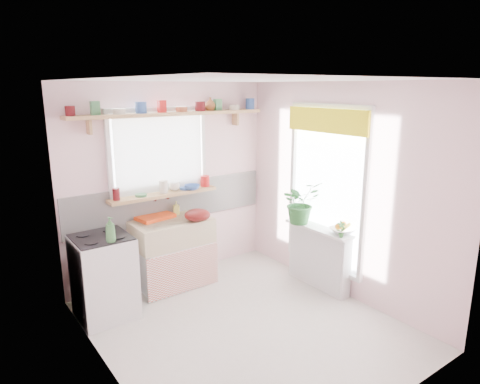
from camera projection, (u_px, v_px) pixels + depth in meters
room at (246, 177)px, 5.22m from camera, size 3.20×3.20×3.20m
sink_unit at (173, 252)px, 5.32m from camera, size 0.95×0.65×1.11m
cooker at (104, 276)px, 4.58m from camera, size 0.58×0.58×0.93m
radiator_ledge at (319, 256)px, 5.30m from camera, size 0.22×0.95×0.78m
windowsill at (164, 194)px, 5.30m from camera, size 1.40×0.22×0.04m
pine_shelf at (172, 114)px, 5.14m from camera, size 2.52×0.24×0.04m
shelf_crockery at (170, 108)px, 5.11m from camera, size 2.47×0.11×0.12m
sill_crockery at (164, 188)px, 5.28m from camera, size 1.35×0.11×0.12m
dish_tray at (154, 216)px, 5.30m from camera, size 0.49×0.40×0.04m
colander at (197, 215)px, 5.20m from camera, size 0.41×0.41×0.14m
jade_plant at (300, 202)px, 5.30m from camera, size 0.53×0.47×0.53m
fruit_bowl at (342, 231)px, 4.97m from camera, size 0.33×0.33×0.07m
herb_pot at (341, 229)px, 4.82m from camera, size 0.12×0.10×0.20m
soap_bottle_sink at (176, 208)px, 5.46m from camera, size 0.10×0.10×0.17m
sill_cup at (175, 187)px, 5.40m from camera, size 0.17×0.17×0.10m
sill_bowl at (192, 187)px, 5.45m from camera, size 0.26×0.26×0.06m
shelf_vase at (210, 104)px, 5.50m from camera, size 0.20×0.20×0.16m
cooker_bottle at (110, 230)px, 4.29m from camera, size 0.13×0.13×0.26m
fruit at (342, 226)px, 4.96m from camera, size 0.20×0.14×0.10m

